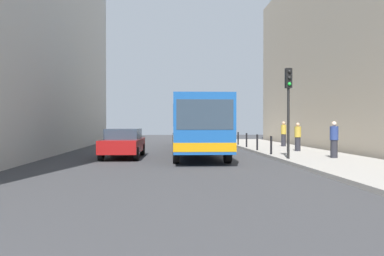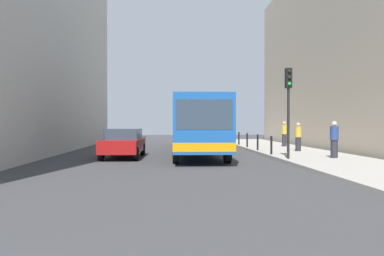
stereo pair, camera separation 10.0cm
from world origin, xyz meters
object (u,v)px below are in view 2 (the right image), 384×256
Objects in this scene: bollard_farthest at (239,138)px; pedestrian_far_sidewalk at (284,134)px; pedestrian_near_signal at (334,140)px; pedestrian_mid_sidewalk at (298,137)px; bollard_near at (271,145)px; car_behind_bus at (186,136)px; bollard_mid at (258,142)px; bollard_far at (247,140)px; bus at (196,124)px; traffic_light at (289,96)px; car_beside_bus at (124,142)px.

pedestrian_far_sidewalk is at bearing -39.00° from bollard_farthest.
pedestrian_near_signal is 4.34m from pedestrian_mid_sidewalk.
pedestrian_far_sidewalk is at bearing 67.18° from bollard_near.
bollard_near is (3.91, -10.43, -0.16)m from car_behind_bus.
bollard_mid is 0.55× the size of pedestrian_far_sidewalk.
pedestrian_near_signal is at bearing 113.89° from car_behind_bus.
bollard_far is at bearing 90.00° from bollard_mid.
bus reaches higher than bollard_far.
bollard_farthest is at bearing 90.00° from bollard_far.
bus reaches higher than car_behind_bus.
traffic_light is 2.41× the size of pedestrian_near_signal.
bus is 2.70× the size of traffic_light.
car_beside_bus is at bearing 178.20° from bollard_near.
bollard_far and bollard_farthest have the same top height.
traffic_light reaches higher than bollard_far.
traffic_light is 9.63m from pedestrian_far_sidewalk.
traffic_light is at bearing 162.94° from car_beside_bus.
bollard_far is 0.58× the size of pedestrian_mid_sidewalk.
bollard_farthest is at bearing -115.53° from bus.
car_behind_bus is at bearing -108.01° from car_beside_bus.
bollard_farthest is 11.28m from pedestrian_near_signal.
pedestrian_near_signal reaches higher than bollard_farthest.
car_behind_bus is 8.43m from bollard_mid.
bollard_far is (3.91, -4.52, -0.16)m from car_behind_bus.
car_beside_bus is 1.00× the size of car_behind_bus.
car_behind_bus is at bearing 110.53° from bollard_near.
bollard_mid is at bearing 91.07° from traffic_light.
bollard_mid and bollard_far have the same top height.
bollard_farthest is (3.80, 7.58, -1.10)m from bus.
pedestrian_mid_sidewalk is (2.19, 2.18, 0.34)m from bollard_near.
bollard_farthest is 0.55× the size of pedestrian_far_sidewalk.
car_beside_bus is at bearing 92.01° from pedestrian_mid_sidewalk.
traffic_light is at bearing 30.71° from pedestrian_far_sidewalk.
pedestrian_mid_sidewalk is at bearing -59.55° from bollard_far.
car_behind_bus is at bearing 158.21° from bollard_farthest.
car_beside_bus is 12.20m from pedestrian_far_sidewalk.
bus is 8.49m from pedestrian_far_sidewalk.
car_behind_bus is (3.70, 10.19, 0.00)m from car_beside_bus.
bollard_far is (0.00, 2.96, 0.00)m from bollard_mid.
pedestrian_mid_sidewalk is (2.19, -3.73, 0.34)m from bollard_far.
bollard_near is 1.00× the size of bollard_farthest.
bollard_far is at bearing -141.33° from car_beside_bus.
traffic_light reaches higher than car_beside_bus.
bollard_far is at bearing 128.29° from car_behind_bus.
pedestrian_mid_sidewalk is (2.19, -0.78, 0.34)m from bollard_mid.
bollard_mid is 4.61m from pedestrian_far_sidewalk.
car_beside_bus is 4.69× the size of bollard_far.
car_behind_bus is 4.21m from bollard_farthest.
pedestrian_near_signal is 0.97× the size of pedestrian_far_sidewalk.
car_beside_bus reaches higher than bollard_mid.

